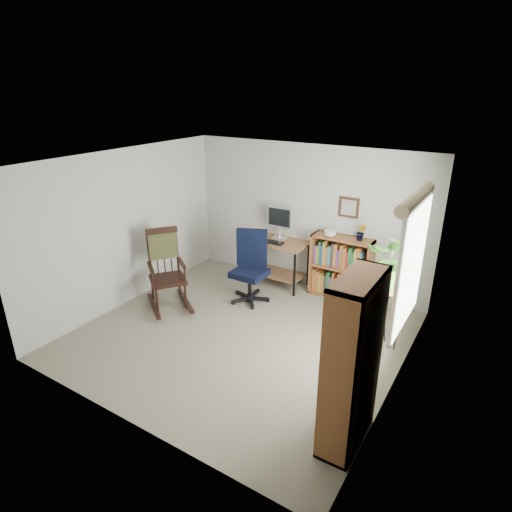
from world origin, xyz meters
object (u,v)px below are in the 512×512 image
Objects in this scene: desk at (275,262)px; low_bookshelf at (340,268)px; office_chair at (250,268)px; tall_bookshelf at (352,364)px; rocking_chair at (167,269)px.

low_bookshelf is (1.14, 0.12, 0.12)m from desk.
tall_bookshelf is (2.36, -1.94, 0.30)m from office_chair.
office_chair is at bearing 140.60° from tall_bookshelf.
low_bookshelf is at bearing 112.86° from tall_bookshelf.
office_chair is 1.47m from low_bookshelf.
tall_bookshelf reaches higher than low_bookshelf.
rocking_chair is 2.75m from low_bookshelf.
rocking_chair reaches higher than desk.
office_chair is at bearing -13.10° from rocking_chair.
rocking_chair reaches higher than low_bookshelf.
office_chair reaches higher than low_bookshelf.
desk is at bearing 130.69° from tall_bookshelf.
office_chair is 1.13× the size of low_bookshelf.
rocking_chair is 0.71× the size of tall_bookshelf.
desk is 3.62m from tall_bookshelf.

